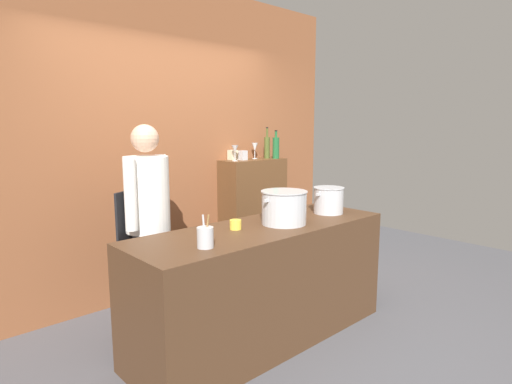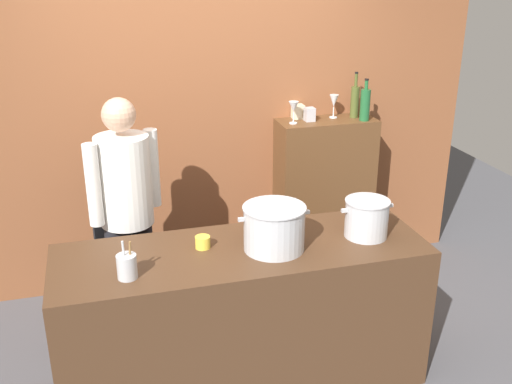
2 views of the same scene
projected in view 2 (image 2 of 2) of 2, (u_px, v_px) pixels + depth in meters
ground_plane at (244, 378)px, 3.71m from camera, size 8.00×8.00×0.00m
brick_back_panel at (195, 93)px, 4.41m from camera, size 4.40×0.10×3.00m
prep_counter at (243, 316)px, 3.55m from camera, size 2.13×0.70×0.90m
bar_cabinet at (323, 197)px, 4.78m from camera, size 0.76×0.32×1.28m
chef at (126, 205)px, 3.81m from camera, size 0.47×0.41×1.66m
stockpot_large at (274, 228)px, 3.34m from camera, size 0.42×0.36×0.26m
stockpot_small at (367, 218)px, 3.50m from camera, size 0.33×0.26×0.23m
utensil_crock at (127, 266)px, 3.05m from camera, size 0.10×0.10×0.21m
butter_jar at (203, 242)px, 3.38m from camera, size 0.09×0.09×0.07m
wine_bottle_olive at (355, 101)px, 4.57m from camera, size 0.07×0.07×0.35m
wine_bottle_green at (365, 104)px, 4.49m from camera, size 0.08×0.08×0.32m
wine_glass_short at (334, 102)px, 4.57m from camera, size 0.07×0.07×0.18m
wine_glass_tall at (294, 108)px, 4.41m from camera, size 0.08×0.08×0.17m
spice_tin_silver at (310, 114)px, 4.50m from camera, size 0.07×0.07×0.10m
spice_tin_cream at (298, 111)px, 4.58m from camera, size 0.09×0.09×0.11m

